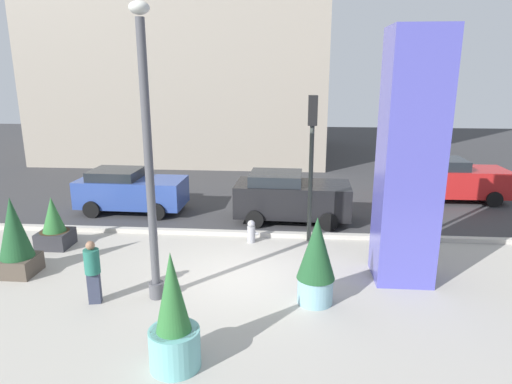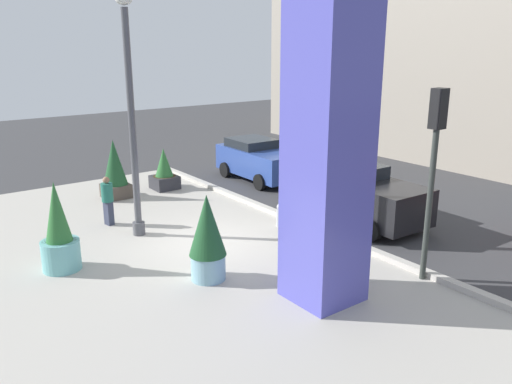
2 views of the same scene
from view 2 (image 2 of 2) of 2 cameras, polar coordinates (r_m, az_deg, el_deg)
name	(u,v)px [view 2 (image 2 of 2)]	position (r m, az deg, el deg)	size (l,w,h in m)	color
ground_plane	(313,217)	(17.19, 6.32, -2.73)	(60.00, 60.00, 0.00)	#38383A
plaza_pavement	(146,261)	(14.04, -12.07, -7.43)	(18.00, 10.00, 0.02)	#ADA89E
curb_strip	(293,220)	(16.61, 4.11, -3.06)	(18.00, 0.24, 0.16)	#B7B2A8
lamp_post	(132,125)	(15.08, -13.55, 7.21)	(0.44, 0.44, 6.78)	#4C4C51
art_pillar_blue	(327,159)	(10.90, 7.92, 3.68)	(1.44, 1.44, 6.40)	#4C4CAD
potted_plant_near_left	(207,237)	(12.34, -5.40, -4.95)	(0.90, 0.90, 2.15)	#7AA8B7
potted_plant_curbside	(164,172)	(20.49, -10.12, 2.21)	(0.95, 0.95, 1.62)	#2D2D33
potted_plant_by_pillar	(59,235)	(13.77, -20.96, -4.44)	(0.95, 0.95, 2.31)	#6BB2B2
potted_plant_near_right	(115,170)	(19.61, -15.36, 2.35)	(0.94, 0.94, 2.18)	#4C4238
fire_hydrant	(280,215)	(16.11, 2.72, -2.56)	(0.36, 0.26, 0.75)	#99999E
traffic_light_far_side	(434,155)	(12.42, 19.11, 3.88)	(0.28, 0.42, 4.58)	#333833
traffic_light_corner	(333,134)	(14.30, 8.56, 6.36)	(0.28, 0.42, 4.66)	#333833
car_far_lane	(362,195)	(16.66, 11.65, -0.30)	(4.19, 2.22, 1.80)	black
car_curb_west	(259,160)	(21.54, 0.34, 3.59)	(4.12, 2.13, 1.67)	#2D4793
pedestrian_on_sidewalk	(108,199)	(16.72, -16.10, -0.70)	(0.42, 0.42, 1.57)	#33384C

